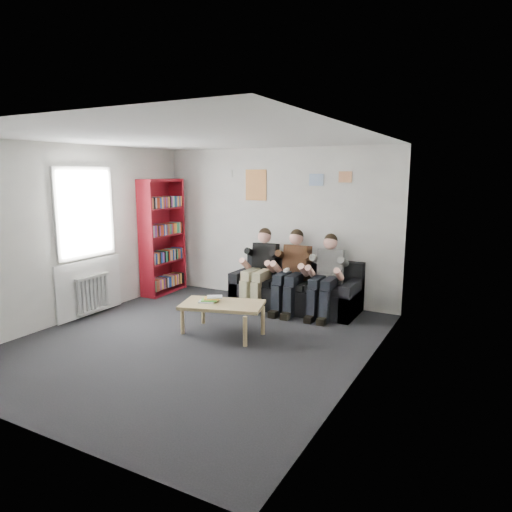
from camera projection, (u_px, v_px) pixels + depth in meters
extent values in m
plane|color=black|center=(196.00, 341.00, 6.23)|extent=(5.00, 5.00, 0.00)
plane|color=silver|center=(191.00, 138.00, 5.74)|extent=(5.00, 5.00, 0.00)
plane|color=white|center=(276.00, 225.00, 8.15)|extent=(4.50, 0.00, 4.50)
plane|color=white|center=(17.00, 284.00, 3.82)|extent=(4.50, 0.00, 4.50)
plane|color=white|center=(74.00, 233.00, 7.03)|extent=(0.00, 5.00, 5.00)
plane|color=white|center=(363.00, 258.00, 4.94)|extent=(0.00, 5.00, 5.00)
cube|color=black|center=(295.00, 297.00, 7.70)|extent=(2.12, 0.87, 0.41)
cube|color=black|center=(303.00, 269.00, 7.92)|extent=(2.12, 0.19, 0.41)
cube|color=black|center=(245.00, 285.00, 8.14)|extent=(0.17, 0.87, 0.58)
cube|color=black|center=(352.00, 299.00, 7.24)|extent=(0.17, 0.87, 0.58)
cube|color=black|center=(293.00, 283.00, 7.59)|extent=(1.78, 0.60, 0.10)
cube|color=maroon|center=(162.00, 237.00, 8.60)|extent=(0.32, 0.97, 2.16)
cube|color=tan|center=(222.00, 305.00, 6.43)|extent=(1.14, 0.63, 0.05)
cylinder|color=tan|center=(182.00, 320.00, 6.48)|extent=(0.06, 0.06, 0.41)
cylinder|color=tan|center=(245.00, 331.00, 6.01)|extent=(0.06, 0.06, 0.41)
cylinder|color=tan|center=(203.00, 310.00, 6.93)|extent=(0.06, 0.06, 0.41)
cylinder|color=tan|center=(263.00, 321.00, 6.45)|extent=(0.06, 0.06, 0.41)
cube|color=silver|center=(207.00, 301.00, 6.48)|extent=(0.22, 0.16, 0.02)
cube|color=#5EC446|center=(209.00, 300.00, 6.49)|extent=(0.22, 0.16, 0.02)
cube|color=gold|center=(212.00, 298.00, 6.51)|extent=(0.22, 0.16, 0.02)
cube|color=silver|center=(215.00, 297.00, 6.53)|extent=(0.22, 0.16, 0.02)
cube|color=black|center=(265.00, 259.00, 7.92)|extent=(0.42, 0.31, 0.59)
sphere|color=#E89F8D|center=(264.00, 236.00, 7.81)|extent=(0.23, 0.23, 0.23)
sphere|color=black|center=(265.00, 234.00, 7.82)|extent=(0.22, 0.22, 0.22)
cube|color=gray|center=(257.00, 275.00, 7.69)|extent=(0.38, 0.48, 0.16)
cube|color=gray|center=(250.00, 296.00, 7.55)|extent=(0.36, 0.15, 0.50)
cube|color=black|center=(249.00, 309.00, 7.53)|extent=(0.36, 0.27, 0.10)
cube|color=#492C18|center=(297.00, 262.00, 7.65)|extent=(0.42, 0.31, 0.60)
sphere|color=#E89F8D|center=(296.00, 238.00, 7.54)|extent=(0.23, 0.23, 0.23)
sphere|color=black|center=(297.00, 236.00, 7.54)|extent=(0.22, 0.22, 0.22)
cube|color=black|center=(289.00, 278.00, 7.41)|extent=(0.38, 0.49, 0.16)
cube|color=black|center=(283.00, 301.00, 7.27)|extent=(0.36, 0.15, 0.50)
cube|color=black|center=(281.00, 314.00, 7.25)|extent=(0.36, 0.28, 0.11)
cube|color=white|center=(286.00, 270.00, 7.29)|extent=(0.04, 0.15, 0.04)
cube|color=silver|center=(331.00, 266.00, 7.37)|extent=(0.41, 0.30, 0.57)
sphere|color=#E89F8D|center=(330.00, 242.00, 7.26)|extent=(0.22, 0.22, 0.22)
sphere|color=black|center=(331.00, 240.00, 7.27)|extent=(0.21, 0.21, 0.21)
cube|color=black|center=(324.00, 282.00, 7.14)|extent=(0.37, 0.47, 0.15)
cube|color=black|center=(318.00, 306.00, 7.01)|extent=(0.35, 0.14, 0.50)
cube|color=black|center=(316.00, 319.00, 6.99)|extent=(0.35, 0.26, 0.10)
cylinder|color=silver|center=(79.00, 298.00, 7.10)|extent=(0.06, 0.06, 0.60)
cylinder|color=silver|center=(83.00, 297.00, 7.16)|extent=(0.06, 0.06, 0.60)
cylinder|color=silver|center=(87.00, 295.00, 7.23)|extent=(0.06, 0.06, 0.60)
cylinder|color=silver|center=(91.00, 294.00, 7.30)|extent=(0.06, 0.06, 0.60)
cylinder|color=silver|center=(95.00, 293.00, 7.37)|extent=(0.06, 0.06, 0.60)
cylinder|color=silver|center=(99.00, 292.00, 7.44)|extent=(0.06, 0.06, 0.60)
cylinder|color=silver|center=(103.00, 291.00, 7.51)|extent=(0.06, 0.06, 0.60)
cylinder|color=silver|center=(106.00, 290.00, 7.58)|extent=(0.06, 0.06, 0.60)
cube|color=silver|center=(94.00, 310.00, 7.39)|extent=(0.10, 0.64, 0.04)
cube|color=silver|center=(92.00, 277.00, 7.29)|extent=(0.10, 0.64, 0.04)
cube|color=white|center=(84.00, 213.00, 7.14)|extent=(0.02, 1.00, 1.30)
cube|color=white|center=(82.00, 169.00, 7.02)|extent=(0.05, 1.12, 0.06)
cube|color=white|center=(88.00, 255.00, 7.26)|extent=(0.05, 1.12, 0.06)
cube|color=white|center=(90.00, 287.00, 7.35)|extent=(0.03, 1.30, 0.90)
cube|color=#DBC64D|center=(256.00, 185.00, 8.20)|extent=(0.42, 0.01, 0.55)
cube|color=#3E7FD3|center=(316.00, 180.00, 7.65)|extent=(0.25, 0.01, 0.20)
cube|color=#D6437E|center=(345.00, 177.00, 7.41)|extent=(0.22, 0.01, 0.18)
cube|color=white|center=(227.00, 174.00, 8.45)|extent=(0.20, 0.01, 0.14)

